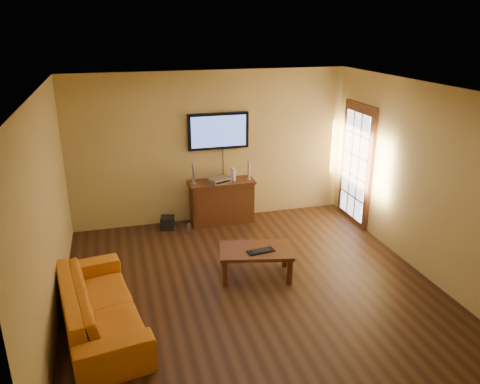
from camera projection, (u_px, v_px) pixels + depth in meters
name	position (u px, v px, depth m)	size (l,w,h in m)	color
ground_plane	(251.00, 285.00, 6.53)	(5.00, 5.00, 0.00)	black
room_walls	(239.00, 157.00, 6.52)	(5.00, 5.00, 5.00)	tan
french_door	(356.00, 166.00, 8.32)	(0.07, 1.02, 2.22)	#411F0E
media_console	(222.00, 202.00, 8.47)	(1.18, 0.45, 0.78)	#411F0E
television	(218.00, 131.00, 8.21)	(1.09, 0.08, 0.64)	black
coffee_table	(256.00, 253.00, 6.65)	(1.13, 0.82, 0.43)	#411F0E
sofa	(99.00, 298.00, 5.49)	(2.10, 0.61, 0.82)	#C66C16
speaker_left	(194.00, 174.00, 8.17)	(0.10, 0.10, 0.36)	silver
speaker_right	(249.00, 171.00, 8.39)	(0.09, 0.09, 0.33)	silver
av_receiver	(219.00, 180.00, 8.27)	(0.34, 0.25, 0.08)	silver
game_console	(233.00, 174.00, 8.37)	(0.05, 0.16, 0.22)	white
subwoofer	(167.00, 223.00, 8.28)	(0.23, 0.23, 0.23)	black
bottle	(189.00, 229.00, 8.10)	(0.07, 0.07, 0.20)	white
keyboard	(261.00, 251.00, 6.55)	(0.40, 0.19, 0.02)	black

